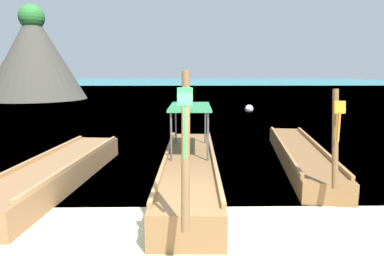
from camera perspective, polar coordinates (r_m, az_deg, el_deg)
ground at (r=5.76m, az=0.54°, el=-19.20°), size 120.00×120.00×0.00m
sea_water at (r=66.65m, az=-0.73°, el=7.25°), size 120.00×120.00×0.00m
longtail_boat_pink_ribbon at (r=9.07m, az=-21.73°, el=-6.93°), size 1.76×6.66×2.41m
longtail_boat_green_ribbon at (r=8.47m, az=-0.40°, el=-6.91°), size 1.42×7.29×2.79m
longtail_boat_orange_ribbon at (r=10.78m, az=17.80°, el=-4.33°), size 2.07×7.14×2.43m
karst_rock at (r=37.25m, az=-25.61°, el=10.75°), size 10.87×9.52×9.07m
mooring_buoy_near at (r=22.87m, az=9.66°, el=3.22°), size 0.55×0.55×0.55m
mooring_buoy_far at (r=22.52m, az=1.84°, el=3.06°), size 0.39×0.39×0.39m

